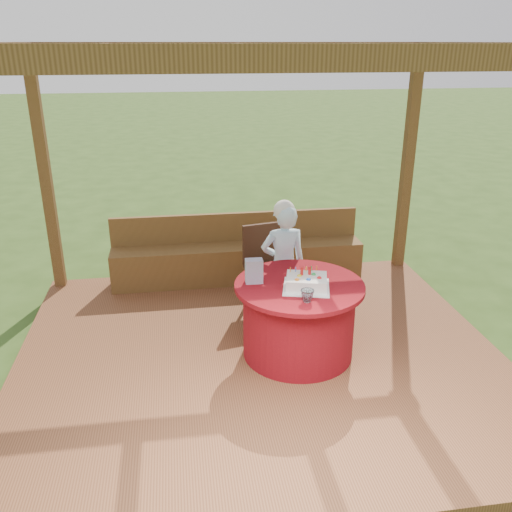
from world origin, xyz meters
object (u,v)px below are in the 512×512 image
Objects in this scene: bench at (238,259)px; birthday_cake at (306,282)px; table at (298,319)px; gift_bag at (254,271)px; chair at (267,262)px; drinking_glass at (307,296)px; elderly_woman at (283,262)px.

birthday_cake reaches higher than bench.
gift_bag is (-0.40, 0.09, 0.46)m from table.
gift_bag reaches higher than bench.
chair is 4.12× the size of gift_bag.
gift_bag is at bearing -106.50° from chair.
bench is 13.66× the size of gift_bag.
gift_bag is (-0.44, 0.18, 0.06)m from birthday_cake.
birthday_cake is (0.39, -1.86, 0.50)m from bench.
table is at bearing -12.03° from gift_bag.
gift_bag is at bearing 157.72° from birthday_cake.
chair is (0.23, -0.74, 0.24)m from bench.
bench is 1.96m from birthday_cake.
drinking_glass is (-0.02, -0.35, 0.40)m from table.
elderly_woman is at bearing 57.03° from gift_bag.
gift_bag is at bearing 166.60° from table.
table is at bearing 87.25° from drinking_glass.
birthday_cake is 2.22× the size of gift_bag.
table is at bearing -83.52° from chair.
chair reaches higher than birthday_cake.
chair reaches higher than bench.
chair is 0.69× the size of elderly_woman.
elderly_woman is 5.94× the size of gift_bag.
chair is 8.05× the size of drinking_glass.
table is 10.39× the size of drinking_glass.
bench is 6.15× the size of birthday_cake.
bench is 1.77m from gift_bag.
bench is 2.57× the size of table.
drinking_glass is (0.00, -1.00, 0.11)m from elderly_woman.
birthday_cake is 0.48m from gift_bag.
bench is at bearing 89.66° from gift_bag.
gift_bag reaches higher than drinking_glass.
drinking_glass is (0.38, -0.45, -0.06)m from gift_bag.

